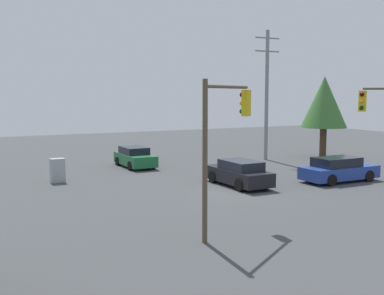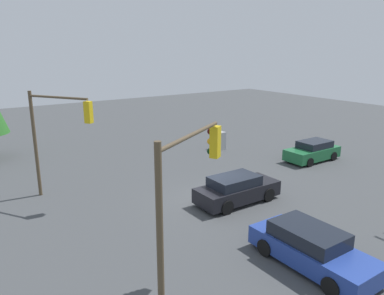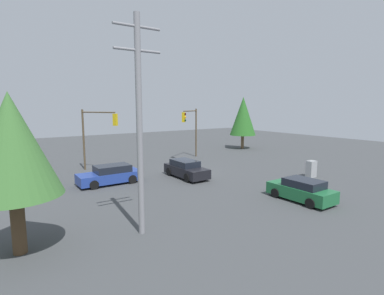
% 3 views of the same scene
% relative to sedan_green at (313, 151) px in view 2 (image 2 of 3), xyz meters
% --- Properties ---
extents(ground_plane, '(80.00, 80.00, 0.00)m').
position_rel_sedan_green_xyz_m(ground_plane, '(1.68, -10.39, -0.68)').
color(ground_plane, '#424447').
extents(sedan_green, '(1.90, 4.16, 1.41)m').
position_rel_sedan_green_xyz_m(sedan_green, '(0.00, 0.00, 0.00)').
color(sedan_green, '#1E6638').
rests_on(sedan_green, ground_plane).
extents(sedan_dark, '(1.91, 4.52, 1.46)m').
position_rel_sedan_green_xyz_m(sedan_dark, '(2.62, -9.36, 0.03)').
color(sedan_dark, black).
rests_on(sedan_dark, ground_plane).
extents(sedan_blue, '(4.76, 2.02, 1.45)m').
position_rel_sedan_green_xyz_m(sedan_blue, '(8.58, -10.96, 0.02)').
color(sedan_blue, '#233D93').
rests_on(sedan_blue, ground_plane).
extents(traffic_signal_main, '(3.31, 2.30, 5.66)m').
position_rel_sedan_green_xyz_m(traffic_signal_main, '(-2.89, -16.66, 3.22)').
color(traffic_signal_main, brown).
rests_on(traffic_signal_main, ground_plane).
extents(traffic_signal_cross, '(2.28, 3.53, 5.66)m').
position_rel_sedan_green_xyz_m(traffic_signal_cross, '(7.96, -15.99, 3.23)').
color(traffic_signal_cross, brown).
rests_on(traffic_signal_cross, ground_plane).
extents(electrical_cabinet, '(0.80, 0.57, 1.40)m').
position_rel_sedan_green_xyz_m(electrical_cabinet, '(-6.16, -3.45, 0.02)').
color(electrical_cabinet, '#9EA0A3').
rests_on(electrical_cabinet, ground_plane).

